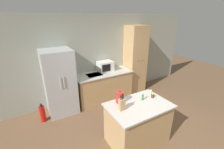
{
  "coord_description": "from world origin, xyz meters",
  "views": [
    {
      "loc": [
        -1.84,
        -1.85,
        2.53
      ],
      "look_at": [
        0.03,
        1.4,
        1.05
      ],
      "focal_mm": 24.0,
      "sensor_mm": 36.0,
      "label": 1
    }
  ],
  "objects": [
    {
      "name": "spice_bottle_tall_dark",
      "position": [
        0.31,
        0.15,
        0.94
      ],
      "size": [
        0.06,
        0.06,
        0.1
      ],
      "color": "#563319",
      "rests_on": "kitchen_island"
    },
    {
      "name": "fire_extinguisher",
      "position": [
        -1.79,
        1.76,
        0.22
      ],
      "size": [
        0.13,
        0.13,
        0.5
      ],
      "color": "red",
      "rests_on": "ground_plane"
    },
    {
      "name": "back_counter",
      "position": [
        0.07,
        1.98,
        0.45
      ],
      "size": [
        1.77,
        0.68,
        0.9
      ],
      "color": "tan",
      "rests_on": "ground_plane"
    },
    {
      "name": "knife_block",
      "position": [
        -0.51,
        0.1,
        1.01
      ],
      "size": [
        0.11,
        0.08,
        0.34
      ],
      "color": "tan",
      "rests_on": "kitchen_island"
    },
    {
      "name": "kitchen_island",
      "position": [
        -0.12,
        0.07,
        0.45
      ],
      "size": [
        1.25,
        0.83,
        0.89
      ],
      "color": "tan",
      "rests_on": "ground_plane"
    },
    {
      "name": "wall_back",
      "position": [
        0.0,
        2.33,
        1.3
      ],
      "size": [
        7.2,
        0.06,
        2.6
      ],
      "color": "#9EA393",
      "rests_on": "ground_plane"
    },
    {
      "name": "ground_plane",
      "position": [
        0.0,
        0.0,
        0.0
      ],
      "size": [
        14.0,
        14.0,
        0.0
      ],
      "primitive_type": "plane",
      "color": "brown"
    },
    {
      "name": "spice_bottle_amber_oil",
      "position": [
        0.06,
        0.17,
        0.97
      ],
      "size": [
        0.04,
        0.04,
        0.16
      ],
      "color": "#337033",
      "rests_on": "kitchen_island"
    },
    {
      "name": "spice_bottle_short_red",
      "position": [
        0.35,
        0.24,
        0.95
      ],
      "size": [
        0.04,
        0.04,
        0.13
      ],
      "color": "beige",
      "rests_on": "kitchen_island"
    },
    {
      "name": "refrigerator",
      "position": [
        -1.25,
        1.96,
        0.88
      ],
      "size": [
        0.76,
        0.71,
        1.76
      ],
      "color": "#B7BABC",
      "rests_on": "ground_plane"
    },
    {
      "name": "pantry_cabinet",
      "position": [
        1.31,
        2.03,
        1.13
      ],
      "size": [
        0.64,
        0.57,
        2.25
      ],
      "color": "tan",
      "rests_on": "ground_plane"
    },
    {
      "name": "microwave",
      "position": [
        0.19,
        2.1,
        1.06
      ],
      "size": [
        0.46,
        0.36,
        0.32
      ],
      "color": "white",
      "rests_on": "back_counter"
    },
    {
      "name": "kettle",
      "position": [
        -0.4,
        0.34,
        1.01
      ],
      "size": [
        0.16,
        0.16,
        0.26
      ],
      "color": "#B72D28",
      "rests_on": "kitchen_island"
    }
  ]
}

